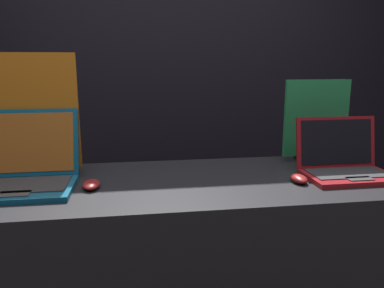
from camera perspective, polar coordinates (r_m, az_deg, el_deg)
name	(u,v)px	position (r m, az deg, el deg)	size (l,w,h in m)	color
wall_back	(166,70)	(2.74, -4.00, 11.21)	(8.00, 0.05, 2.80)	black
display_counter	(193,288)	(1.74, 0.22, -21.06)	(1.73, 0.66, 0.98)	black
laptop_front	(26,170)	(1.57, -24.03, -3.62)	(0.37, 0.36, 0.28)	#0F5170
mouse_front	(91,185)	(1.48, -15.09, -5.99)	(0.06, 0.11, 0.03)	maroon
promo_stand_front	(33,117)	(1.70, -23.06, 3.76)	(0.37, 0.07, 0.51)	black
laptop_back	(344,163)	(1.70, 22.18, -2.63)	(0.36, 0.27, 0.24)	maroon
mouse_back	(299,179)	(1.55, 15.97, -5.09)	(0.06, 0.10, 0.03)	maroon
promo_stand_back	(316,123)	(1.91, 18.37, 3.13)	(0.32, 0.07, 0.39)	black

